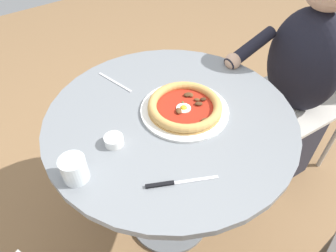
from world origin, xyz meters
TOP-DOWN VIEW (x-y plane):
  - ground_plane at (0.00, 0.00)m, footprint 6.00×6.00m
  - dining_table at (0.00, 0.00)m, footprint 0.89×0.89m
  - pizza_on_plate at (-0.01, -0.05)m, footprint 0.31×0.31m
  - water_glass at (-0.05, 0.38)m, footprint 0.07×0.07m
  - steak_knife at (-0.23, 0.17)m, footprint 0.11×0.19m
  - ramekin_capers at (0.00, 0.23)m, footprint 0.06×0.06m
  - fork_utensil at (0.29, 0.06)m, footprint 0.19×0.05m
  - diner_person at (-0.07, -0.69)m, footprint 0.38×0.49m
  - cafe_chair_diner at (-0.08, -0.84)m, footprint 0.45×0.45m

SIDE VIEW (x-z plane):
  - ground_plane at x=0.00m, z-range -0.02..0.00m
  - diner_person at x=-0.07m, z-range -0.06..1.07m
  - cafe_chair_diner at x=-0.08m, z-range 0.09..0.98m
  - dining_table at x=0.00m, z-range 0.20..0.92m
  - fork_utensil at x=0.29m, z-range 0.72..0.72m
  - steak_knife at x=-0.23m, z-range 0.71..0.72m
  - ramekin_capers at x=0.00m, z-range 0.72..0.75m
  - pizza_on_plate at x=-0.01m, z-range 0.71..0.75m
  - water_glass at x=-0.05m, z-range 0.71..0.79m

